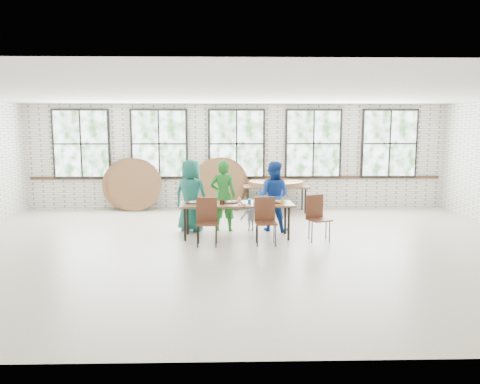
% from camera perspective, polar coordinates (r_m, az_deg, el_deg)
% --- Properties ---
extents(room, '(12.00, 12.00, 12.00)m').
position_cam_1_polar(room, '(13.40, -0.42, 5.71)').
color(room, beige).
rests_on(room, ground).
extents(dining_table, '(2.43, 0.91, 0.74)m').
position_cam_1_polar(dining_table, '(9.97, -0.41, -1.68)').
color(dining_table, brown).
rests_on(dining_table, ground).
extents(chair_near_left, '(0.44, 0.42, 0.95)m').
position_cam_1_polar(chair_near_left, '(9.40, -4.05, -3.10)').
color(chair_near_left, '#552C1C').
rests_on(chair_near_left, ground).
extents(chair_near_right, '(0.44, 0.43, 0.95)m').
position_cam_1_polar(chair_near_right, '(9.45, 3.10, -3.03)').
color(chair_near_right, '#552C1C').
rests_on(chair_near_right, ground).
extents(chair_spare, '(0.55, 0.54, 0.95)m').
position_cam_1_polar(chair_spare, '(9.88, 9.35, -2.64)').
color(chair_spare, '#552C1C').
rests_on(chair_spare, ground).
extents(adult_teal, '(0.93, 0.78, 1.63)m').
position_cam_1_polar(adult_teal, '(10.62, -5.99, -0.43)').
color(adult_teal, '#1C6B5D').
rests_on(adult_teal, ground).
extents(adult_green, '(0.63, 0.46, 1.62)m').
position_cam_1_polar(adult_green, '(10.59, -2.06, -0.46)').
color(adult_green, '#1E7226').
rests_on(adult_green, ground).
extents(toddler, '(0.49, 0.29, 0.73)m').
position_cam_1_polar(toddler, '(10.67, 1.32, -2.79)').
color(toddler, '#121638').
rests_on(toddler, ground).
extents(adult_blue, '(0.94, 0.84, 1.59)m').
position_cam_1_polar(adult_blue, '(10.64, 4.06, -0.50)').
color(adult_blue, '#153D98').
rests_on(adult_blue, ground).
extents(storage_table, '(1.81, 0.78, 0.74)m').
position_cam_1_polar(storage_table, '(12.98, 4.40, 0.55)').
color(storage_table, brown).
rests_on(storage_table, ground).
extents(tabletop_clutter, '(2.08, 0.55, 0.11)m').
position_cam_1_polar(tabletop_clutter, '(9.92, 0.30, -1.27)').
color(tabletop_clutter, black).
rests_on(tabletop_clutter, dining_table).
extents(round_tops_stacked, '(1.50, 1.50, 0.13)m').
position_cam_1_polar(round_tops_stacked, '(12.97, 4.40, 1.07)').
color(round_tops_stacked, brown).
rests_on(round_tops_stacked, storage_table).
extents(round_tops_leaning, '(4.13, 0.48, 1.50)m').
position_cam_1_polar(round_tops_leaning, '(13.35, -7.79, 0.92)').
color(round_tops_leaning, brown).
rests_on(round_tops_leaning, ground).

